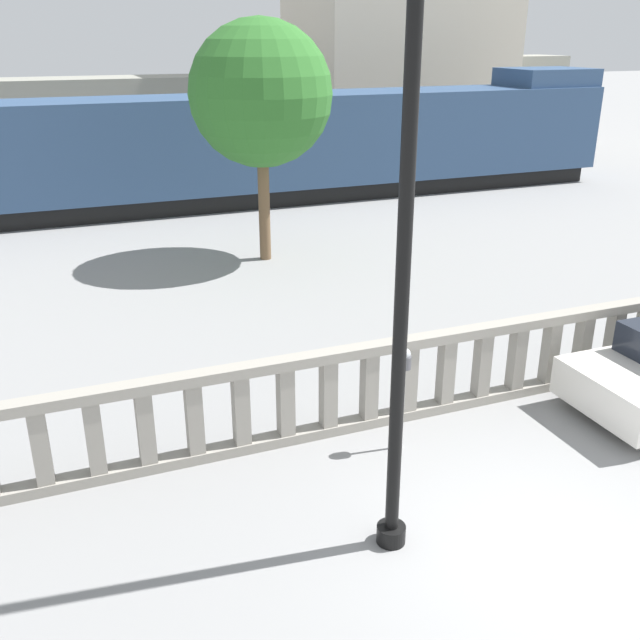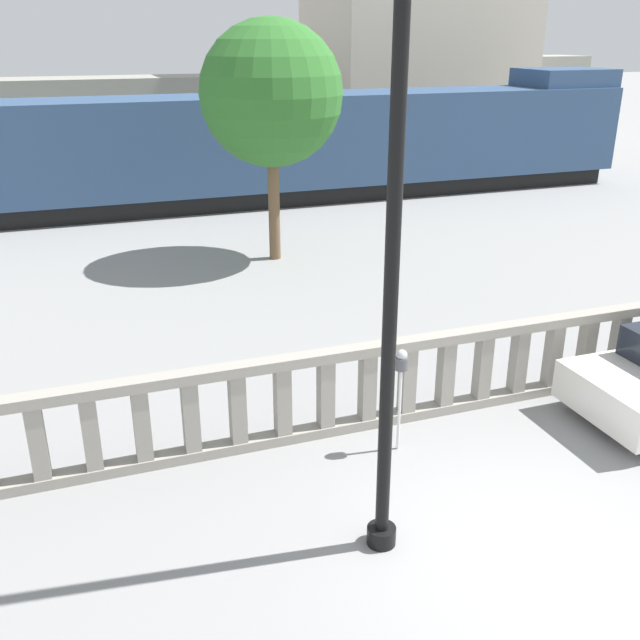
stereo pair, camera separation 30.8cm
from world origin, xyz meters
TOP-DOWN VIEW (x-y plane):
  - ground_plane at (0.00, 0.00)m, footprint 160.00×160.00m
  - balustrade at (-0.00, 3.12)m, footprint 14.09×0.24m
  - lamppost at (-1.42, 0.80)m, footprint 0.36×0.36m
  - parking_meter at (-0.44, 2.44)m, footprint 0.17×0.17m
  - train_near at (0.21, 17.31)m, footprint 29.00×2.63m
  - train_far at (5.99, 25.90)m, footprint 28.64×2.75m
  - tree_left at (0.45, 11.23)m, footprint 3.24×3.24m

SIDE VIEW (x-z plane):
  - ground_plane at x=0.00m, z-range 0.00..0.00m
  - balustrade at x=0.00m, z-range 0.00..1.24m
  - parking_meter at x=-0.44m, z-range 0.43..1.86m
  - train_near at x=0.21m, z-range -0.22..3.72m
  - train_far at x=5.99m, z-range -0.22..3.86m
  - lamppost at x=-1.42m, z-range 0.38..6.96m
  - tree_left at x=0.45m, z-range 1.09..6.55m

